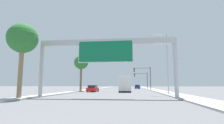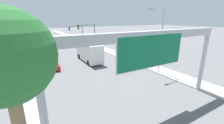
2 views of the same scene
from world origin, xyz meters
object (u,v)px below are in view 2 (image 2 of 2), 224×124
Objects in this scene: sign_gantry at (150,49)px; traffic_light_mid_block at (78,31)px; palm_tree_background at (19,26)px; truck_box_primary at (90,53)px; car_far_left at (69,39)px; car_mid_right at (52,65)px; traffic_light_near_intersection at (89,32)px; palm_tree_foreground at (6,61)px; street_lamp_right at (160,36)px.

traffic_light_mid_block is (6.90, 40.09, -1.78)m from sign_gantry.
palm_tree_background reaches higher than traffic_light_mid_block.
car_far_left is at bearing 83.02° from truck_box_primary.
truck_box_primary is at bearing 5.32° from car_mid_right.
car_mid_right is 0.71× the size of traffic_light_near_intersection.
sign_gantry is 9.58m from palm_tree_foreground.
traffic_light_near_intersection is 36.52m from palm_tree_foreground.
street_lamp_right is at bearing -87.66° from traffic_light_mid_block.
car_mid_right is at bearing 78.56° from palm_tree_foreground.
car_mid_right is 0.55× the size of palm_tree_foreground.
palm_tree_background is at bearing -118.82° from car_far_left.
palm_tree_foreground is (-16.10, -32.70, 2.19)m from traffic_light_near_intersection.
palm_tree_foreground is at bearing -152.37° from street_lamp_right.
truck_box_primary is (-3.50, -28.57, 1.11)m from car_far_left.
sign_gantry is at bearing 15.87° from palm_tree_foreground.
sign_gantry is 1.99× the size of palm_tree_foreground.
street_lamp_right reaches higher than traffic_light_near_intersection.
car_mid_right is 0.50× the size of street_lamp_right.
car_far_left is (5.25, 45.97, -4.96)m from sign_gantry.
sign_gantry is at bearing -102.98° from traffic_light_near_intersection.
traffic_light_mid_block is 0.60× the size of street_lamp_right.
traffic_light_near_intersection is (6.94, 30.09, -1.18)m from sign_gantry.
street_lamp_right is (3.02, -39.45, 4.84)m from car_far_left.
car_mid_right is at bearing 142.89° from street_lamp_right.
car_mid_right is (-5.25, 16.76, -4.98)m from sign_gantry.
sign_gantry is at bearing -72.60° from car_mid_right.
car_mid_right is 17.64m from street_lamp_right.
palm_tree_background is (-8.96, 20.14, 1.12)m from sign_gantry.
palm_tree_background is at bearing 89.48° from palm_tree_foreground.
truck_box_primary is at bearing -112.24° from traffic_light_near_intersection.
traffic_light_mid_block reaches higher than car_mid_right.
palm_tree_foreground reaches higher than traffic_light_mid_block.
car_mid_right is 0.54× the size of palm_tree_background.
truck_box_primary is 13.23m from street_lamp_right.
car_mid_right is at bearing -174.68° from truck_box_primary.
traffic_light_near_intersection is at bearing 77.02° from sign_gantry.
traffic_light_mid_block is 0.67× the size of palm_tree_foreground.
palm_tree_foreground is at bearing -106.53° from car_far_left.
street_lamp_right is (13.52, -10.23, 4.86)m from car_mid_right.
palm_tree_background is at bearing -147.95° from traffic_light_near_intersection.
truck_box_primary is 1.21× the size of traffic_light_near_intersection.
truck_box_primary is 23.36m from traffic_light_mid_block.
traffic_light_near_intersection reaches higher than traffic_light_mid_block.
street_lamp_right reaches higher than palm_tree_background.
truck_box_primary is at bearing -102.80° from traffic_light_mid_block.
street_lamp_right is (17.44, 9.13, -1.13)m from palm_tree_foreground.
car_far_left is 0.56× the size of palm_tree_background.
palm_tree_background reaches higher than palm_tree_foreground.
palm_tree_foreground is at bearing -110.63° from traffic_light_mid_block.
palm_tree_background reaches higher than car_far_left.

